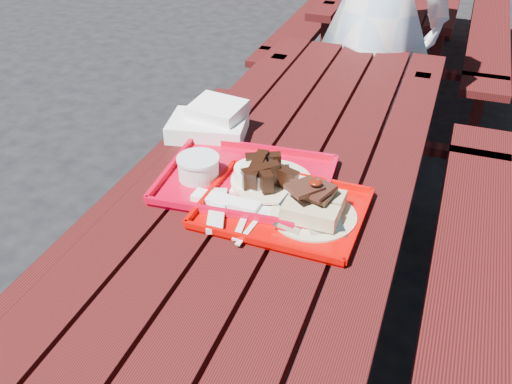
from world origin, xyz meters
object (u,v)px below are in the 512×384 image
near_tray (285,199)px  far_tray (243,178)px  picnic_table_near (273,238)px  person (377,9)px

near_tray → far_tray: 0.16m
picnic_table_near → near_tray: size_ratio=5.69×
picnic_table_near → far_tray: bearing=-158.8°
near_tray → person: person is taller
far_tray → near_tray: bearing=-25.4°
picnic_table_near → person: size_ratio=1.35×
near_tray → far_tray: bearing=154.6°
picnic_table_near → far_tray: far_tray is taller
picnic_table_near → person: (0.04, 1.31, 0.33)m
near_tray → person: bearing=91.0°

